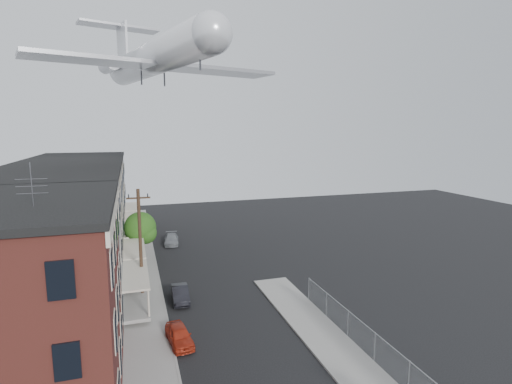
% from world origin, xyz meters
% --- Properties ---
extents(sidewalk_left, '(3.00, 62.00, 0.12)m').
position_xyz_m(sidewalk_left, '(-5.50, 24.00, 0.06)').
color(sidewalk_left, gray).
rests_on(sidewalk_left, ground).
extents(sidewalk_right, '(3.00, 26.00, 0.12)m').
position_xyz_m(sidewalk_right, '(5.50, 6.00, 0.06)').
color(sidewalk_right, gray).
rests_on(sidewalk_right, ground).
extents(curb_left, '(0.15, 62.00, 0.14)m').
position_xyz_m(curb_left, '(-4.05, 24.00, 0.07)').
color(curb_left, gray).
rests_on(curb_left, ground).
extents(curb_right, '(0.15, 26.00, 0.14)m').
position_xyz_m(curb_right, '(4.05, 6.00, 0.07)').
color(curb_right, gray).
rests_on(curb_right, ground).
extents(corner_building, '(10.31, 12.30, 12.15)m').
position_xyz_m(corner_building, '(-12.00, 7.00, 5.16)').
color(corner_building, '#3B1A12').
rests_on(corner_building, ground).
extents(row_house_a, '(11.98, 7.00, 10.30)m').
position_xyz_m(row_house_a, '(-11.96, 16.50, 5.13)').
color(row_house_a, '#5E5E5C').
rests_on(row_house_a, ground).
extents(row_house_b, '(11.98, 7.00, 10.30)m').
position_xyz_m(row_house_b, '(-11.96, 23.50, 5.13)').
color(row_house_b, slate).
rests_on(row_house_b, ground).
extents(row_house_c, '(11.98, 7.00, 10.30)m').
position_xyz_m(row_house_c, '(-11.96, 30.50, 5.13)').
color(row_house_c, '#5E5E5C').
rests_on(row_house_c, ground).
extents(row_house_d, '(11.98, 7.00, 10.30)m').
position_xyz_m(row_house_d, '(-11.96, 37.50, 5.13)').
color(row_house_d, slate).
rests_on(row_house_d, ground).
extents(row_house_e, '(11.98, 7.00, 10.30)m').
position_xyz_m(row_house_e, '(-11.96, 44.50, 5.13)').
color(row_house_e, '#5E5E5C').
rests_on(row_house_e, ground).
extents(chainlink_fence, '(0.06, 18.06, 1.90)m').
position_xyz_m(chainlink_fence, '(7.00, 5.00, 1.00)').
color(chainlink_fence, gray).
rests_on(chainlink_fence, ground).
extents(utility_pole, '(1.80, 0.26, 9.00)m').
position_xyz_m(utility_pole, '(-5.60, 18.00, 4.67)').
color(utility_pole, black).
rests_on(utility_pole, ground).
extents(street_tree, '(3.22, 3.20, 5.20)m').
position_xyz_m(street_tree, '(-5.27, 27.92, 3.45)').
color(street_tree, black).
rests_on(street_tree, ground).
extents(car_near, '(1.76, 3.52, 1.15)m').
position_xyz_m(car_near, '(-3.60, 10.53, 0.58)').
color(car_near, '#AD2B16').
rests_on(car_near, ground).
extents(car_mid, '(1.36, 3.62, 1.18)m').
position_xyz_m(car_mid, '(-2.76, 17.00, 0.59)').
color(car_mid, black).
rests_on(car_mid, ground).
extents(car_far, '(2.01, 4.09, 1.14)m').
position_xyz_m(car_far, '(-1.80, 33.53, 0.57)').
color(car_far, gray).
rests_on(car_far, ground).
extents(airplane, '(22.48, 25.71, 7.42)m').
position_xyz_m(airplane, '(-3.54, 26.14, 20.05)').
color(airplane, silver).
rests_on(airplane, ground).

